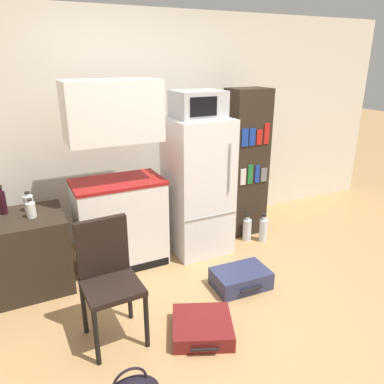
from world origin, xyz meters
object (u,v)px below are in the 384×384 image
(chair, at_px, (108,271))
(bottle_milk_white, at_px, (31,210))
(water_bottle_front, at_px, (247,229))
(bookshelf, at_px, (246,163))
(suitcase_large_flat, at_px, (241,278))
(refrigerator, at_px, (198,186))
(bottle_wine_dark, at_px, (2,202))
(water_bottle_middle, at_px, (263,230))
(kitchen_hutch, at_px, (118,187))
(microwave, at_px, (198,104))
(suitcase_small_flat, at_px, (202,327))
(side_table, at_px, (20,254))
(bottle_clear_short, at_px, (29,203))

(chair, bearing_deg, bottle_milk_white, 113.22)
(bottle_milk_white, distance_m, water_bottle_front, 2.34)
(bookshelf, bearing_deg, chair, -150.28)
(water_bottle_front, bearing_deg, suitcase_large_flat, -127.35)
(refrigerator, relative_size, bottle_milk_white, 8.50)
(bottle_wine_dark, distance_m, suitcase_large_flat, 2.25)
(bookshelf, relative_size, bottle_milk_white, 9.99)
(bookshelf, distance_m, water_bottle_middle, 0.80)
(bottle_wine_dark, relative_size, water_bottle_front, 0.83)
(refrigerator, relative_size, chair, 1.56)
(kitchen_hutch, distance_m, bottle_milk_white, 0.81)
(microwave, height_order, bottle_milk_white, microwave)
(microwave, distance_m, suitcase_small_flat, 2.08)
(side_table, distance_m, suitcase_large_flat, 2.02)
(bottle_clear_short, xyz_separation_m, water_bottle_middle, (2.41, -0.31, -0.64))
(bottle_wine_dark, height_order, water_bottle_front, bottle_wine_dark)
(bottle_clear_short, xyz_separation_m, bottle_milk_white, (0.01, -0.17, -0.01))
(refrigerator, relative_size, suitcase_large_flat, 2.76)
(side_table, distance_m, water_bottle_middle, 2.56)
(bottle_wine_dark, xyz_separation_m, bottle_clear_short, (0.21, -0.03, -0.04))
(kitchen_hutch, bearing_deg, bottle_wine_dark, 175.39)
(bookshelf, height_order, suitcase_large_flat, bookshelf)
(bottle_clear_short, bearing_deg, water_bottle_front, -5.29)
(refrigerator, height_order, suitcase_large_flat, refrigerator)
(bottle_clear_short, height_order, suitcase_large_flat, bottle_clear_short)
(bottle_clear_short, relative_size, chair, 0.20)
(microwave, distance_m, chair, 1.86)
(bookshelf, bearing_deg, microwave, -168.28)
(chair, relative_size, suitcase_large_flat, 1.77)
(side_table, height_order, suitcase_small_flat, side_table)
(refrigerator, xyz_separation_m, water_bottle_front, (0.60, -0.10, -0.59))
(suitcase_large_flat, bearing_deg, suitcase_small_flat, -143.78)
(kitchen_hutch, bearing_deg, bottle_clear_short, 176.15)
(bookshelf, height_order, chair, bookshelf)
(bottle_wine_dark, relative_size, suitcase_large_flat, 0.51)
(chair, distance_m, suitcase_small_flat, 0.85)
(refrigerator, height_order, water_bottle_front, refrigerator)
(water_bottle_middle, bearing_deg, kitchen_hutch, 170.79)
(side_table, xyz_separation_m, refrigerator, (1.80, 0.01, 0.37))
(microwave, relative_size, suitcase_large_flat, 0.92)
(suitcase_small_flat, distance_m, water_bottle_middle, 1.73)
(side_table, bearing_deg, bottle_milk_white, -20.34)
(refrigerator, height_order, bottle_clear_short, refrigerator)
(suitcase_small_flat, bearing_deg, chair, 175.56)
(refrigerator, height_order, suitcase_small_flat, refrigerator)
(water_bottle_front, bearing_deg, bottle_clear_short, 174.71)
(bookshelf, relative_size, water_bottle_middle, 5.07)
(chair, bearing_deg, suitcase_small_flat, -30.09)
(bottle_wine_dark, relative_size, water_bottle_middle, 0.80)
(refrigerator, xyz_separation_m, microwave, (-0.00, -0.00, 0.86))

